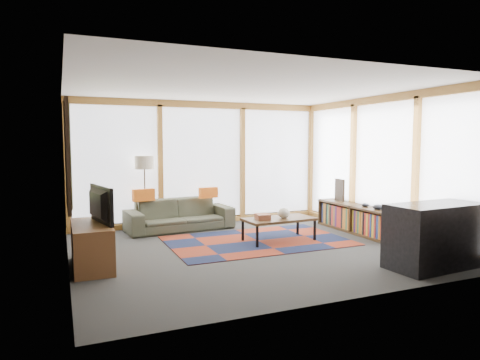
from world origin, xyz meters
name	(u,v)px	position (x,y,z in m)	size (l,w,h in m)	color
ground	(249,249)	(0.00, 0.00, 0.00)	(5.50, 5.50, 0.00)	#30302D
room_envelope	(262,154)	(0.49, 0.56, 1.54)	(5.52, 5.02, 2.62)	#3F352F
rug	(257,241)	(0.35, 0.45, 0.01)	(3.10, 2.00, 0.01)	maroon
sofa	(180,215)	(-0.65, 1.95, 0.31)	(2.09, 0.82, 0.61)	#343729
pillow_left	(144,195)	(-1.35, 1.98, 0.73)	(0.42, 0.13, 0.23)	orange
pillow_right	(208,193)	(-0.05, 1.95, 0.72)	(0.39, 0.12, 0.21)	orange
floor_lamp	(145,193)	(-1.29, 2.16, 0.74)	(0.37, 0.37, 1.48)	#2D2117
coffee_table	(279,230)	(0.70, 0.31, 0.21)	(1.23, 0.62, 0.41)	#2F2012
book_stack	(263,217)	(0.39, 0.32, 0.46)	(0.22, 0.28, 0.09)	brown
vase	(284,213)	(0.78, 0.26, 0.50)	(0.21, 0.21, 0.19)	beige
bookshelf	(357,219)	(2.43, 0.34, 0.27)	(0.39, 2.14, 0.54)	#2F2012
bowl_a	(378,207)	(2.42, -0.25, 0.58)	(0.19, 0.19, 0.10)	black
bowl_b	(365,205)	(2.42, 0.11, 0.57)	(0.14, 0.14, 0.07)	black
shelf_picture	(340,190)	(2.51, 1.04, 0.76)	(0.04, 0.34, 0.45)	black
tv_console	(92,246)	(-2.45, -0.08, 0.31)	(0.51, 1.22, 0.61)	brown
television	(95,205)	(-2.39, -0.06, 0.87)	(0.91, 0.12, 0.52)	black
bar_counter	(436,235)	(1.98, -1.93, 0.45)	(1.41, 0.66, 0.89)	black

